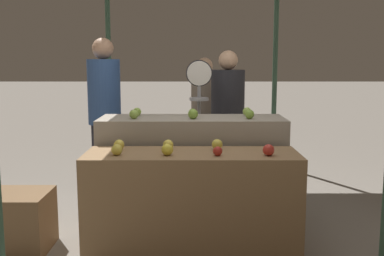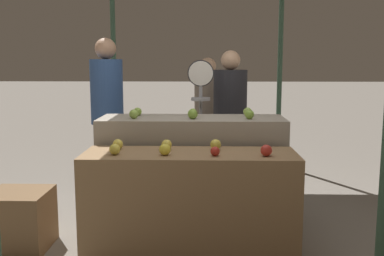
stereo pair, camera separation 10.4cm
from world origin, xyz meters
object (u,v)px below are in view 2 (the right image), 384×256
person_customer_right (208,111)px  person_customer_left (107,105)px  person_vendor_at_scale (230,113)px  wooden_crate_side (20,220)px  produce_scale (201,101)px

person_customer_right → person_customer_left: bearing=17.5°
person_vendor_at_scale → person_customer_left: (-1.37, -0.07, 0.09)m
person_customer_left → wooden_crate_side: size_ratio=3.72×
produce_scale → person_customer_left: 1.09m
produce_scale → wooden_crate_side: (-1.46, -1.22, -0.87)m
produce_scale → person_customer_right: (0.08, 0.94, -0.21)m
person_customer_left → wooden_crate_side: person_customer_left is taller
produce_scale → person_vendor_at_scale: person_vendor_at_scale is taller
produce_scale → wooden_crate_side: 2.09m
person_customer_right → wooden_crate_side: person_customer_right is taller
person_customer_left → person_vendor_at_scale: bearing=-173.8°
produce_scale → person_customer_left: (-1.05, 0.29, -0.08)m
produce_scale → person_customer_right: person_customer_right is taller
person_vendor_at_scale → wooden_crate_side: bearing=33.5°
person_customer_left → person_customer_right: (1.13, 0.65, -0.13)m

